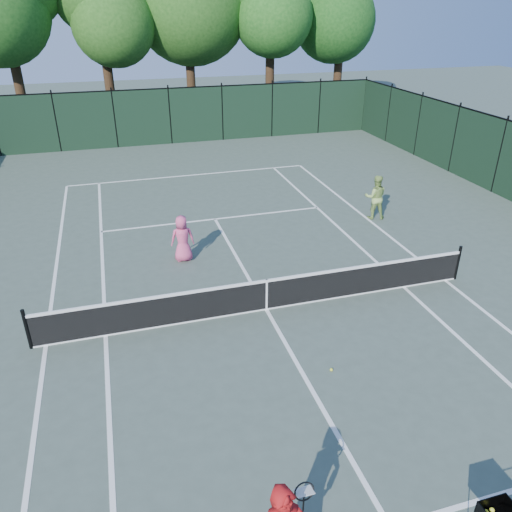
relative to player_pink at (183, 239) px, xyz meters
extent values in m
plane|color=#445347|center=(1.64, -3.45, -0.74)|extent=(90.00, 90.00, 0.00)
cube|color=white|center=(-3.85, -3.45, -0.74)|extent=(0.10, 23.77, 0.01)
cube|color=white|center=(7.12, -3.45, -0.74)|extent=(0.10, 23.77, 0.01)
cube|color=white|center=(-2.48, -3.45, -0.74)|extent=(0.10, 23.77, 0.01)
cube|color=white|center=(5.75, -3.45, -0.74)|extent=(0.10, 23.77, 0.01)
cube|color=white|center=(1.64, 8.44, -0.74)|extent=(10.97, 0.10, 0.01)
cube|color=white|center=(1.64, 2.95, -0.74)|extent=(8.23, 0.10, 0.01)
cube|color=white|center=(1.64, -3.45, -0.74)|extent=(0.10, 12.80, 0.01)
cube|color=black|center=(1.64, -3.45, -0.29)|extent=(11.60, 0.03, 0.85)
cube|color=white|center=(1.64, -3.45, 0.13)|extent=(11.60, 0.05, 0.07)
cube|color=white|center=(1.64, -3.45, -0.72)|extent=(11.60, 0.05, 0.04)
cube|color=white|center=(1.64, -3.45, -0.29)|extent=(0.05, 0.04, 0.91)
cylinder|color=black|center=(-4.16, -3.45, -0.21)|extent=(0.09, 0.09, 1.06)
cylinder|color=black|center=(7.44, -3.45, -0.21)|extent=(0.09, 0.09, 1.06)
cube|color=black|center=(1.64, 14.55, 0.76)|extent=(24.00, 0.05, 3.00)
cylinder|color=black|center=(-6.36, 18.55, 1.66)|extent=(0.56, 0.56, 4.80)
cylinder|color=black|center=(-1.36, 18.35, 1.41)|extent=(0.56, 0.56, 4.30)
cylinder|color=black|center=(3.64, 18.85, 1.76)|extent=(0.56, 0.56, 5.00)
cylinder|color=black|center=(8.64, 18.15, 1.56)|extent=(0.56, 0.56, 4.60)
cylinder|color=black|center=(13.64, 18.65, 1.46)|extent=(0.56, 0.56, 4.40)
cylinder|color=black|center=(0.20, -9.73, 0.21)|extent=(0.03, 0.03, 0.30)
torus|color=black|center=(0.20, -9.73, 0.48)|extent=(0.30, 0.10, 0.30)
imported|color=#DD4E80|center=(0.00, 0.00, 0.00)|extent=(0.75, 0.51, 1.49)
imported|color=#92B45A|center=(7.38, 1.40, 0.08)|extent=(0.96, 0.85, 1.65)
sphere|color=yellow|center=(2.28, -6.20, -0.71)|extent=(0.07, 0.07, 0.07)
camera|label=1|loc=(-1.76, -14.01, 6.54)|focal=35.00mm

